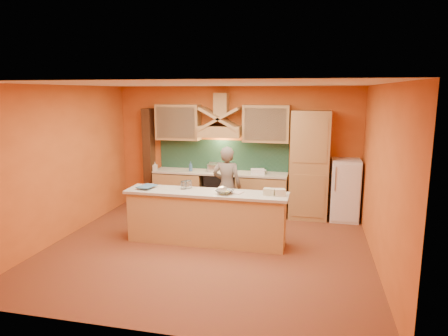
% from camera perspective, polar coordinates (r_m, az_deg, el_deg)
% --- Properties ---
extents(floor, '(5.50, 5.00, 0.01)m').
position_cam_1_polar(floor, '(7.06, -2.39, -11.47)').
color(floor, brown).
rests_on(floor, ground).
extents(ceiling, '(5.50, 5.00, 0.01)m').
position_cam_1_polar(ceiling, '(6.53, -2.59, 11.89)').
color(ceiling, white).
rests_on(ceiling, wall_back).
extents(wall_back, '(5.50, 0.02, 2.80)m').
position_cam_1_polar(wall_back, '(9.06, 1.69, 2.72)').
color(wall_back, orange).
rests_on(wall_back, floor).
extents(wall_front, '(5.50, 0.02, 2.80)m').
position_cam_1_polar(wall_front, '(4.37, -11.22, -6.42)').
color(wall_front, orange).
rests_on(wall_front, floor).
extents(wall_left, '(0.02, 5.00, 2.80)m').
position_cam_1_polar(wall_left, '(7.83, -22.28, 0.63)').
color(wall_left, orange).
rests_on(wall_left, floor).
extents(wall_right, '(0.02, 5.00, 2.80)m').
position_cam_1_polar(wall_right, '(6.51, 21.58, -1.27)').
color(wall_right, orange).
rests_on(wall_right, floor).
extents(base_cabinet_left, '(1.10, 0.60, 0.86)m').
position_cam_1_polar(base_cabinet_left, '(9.28, -6.31, -3.24)').
color(base_cabinet_left, tan).
rests_on(base_cabinet_left, floor).
extents(base_cabinet_right, '(1.10, 0.60, 0.86)m').
position_cam_1_polar(base_cabinet_right, '(8.86, 5.42, -3.91)').
color(base_cabinet_right, tan).
rests_on(base_cabinet_right, floor).
extents(counter_top, '(3.00, 0.62, 0.04)m').
position_cam_1_polar(counter_top, '(8.92, -0.59, -0.66)').
color(counter_top, beige).
rests_on(counter_top, base_cabinet_left).
extents(stove, '(0.60, 0.58, 0.90)m').
position_cam_1_polar(stove, '(9.02, -0.58, -3.46)').
color(stove, black).
rests_on(stove, floor).
extents(backsplash, '(3.00, 0.03, 0.70)m').
position_cam_1_polar(backsplash, '(9.13, -0.18, 1.84)').
color(backsplash, '#1B3D2D').
rests_on(backsplash, wall_back).
extents(range_hood, '(0.92, 0.50, 0.24)m').
position_cam_1_polar(range_hood, '(8.83, -0.53, 5.26)').
color(range_hood, tan).
rests_on(range_hood, wall_back).
extents(hood_chimney, '(0.30, 0.30, 0.50)m').
position_cam_1_polar(hood_chimney, '(8.89, -0.38, 9.05)').
color(hood_chimney, tan).
rests_on(hood_chimney, wall_back).
extents(upper_cabinet_left, '(1.00, 0.35, 0.80)m').
position_cam_1_polar(upper_cabinet_left, '(9.16, -6.55, 6.53)').
color(upper_cabinet_left, tan).
rests_on(upper_cabinet_left, wall_back).
extents(upper_cabinet_right, '(1.00, 0.35, 0.80)m').
position_cam_1_polar(upper_cabinet_right, '(8.71, 6.04, 6.32)').
color(upper_cabinet_right, tan).
rests_on(upper_cabinet_right, wall_back).
extents(pantry_column, '(0.80, 0.60, 2.30)m').
position_cam_1_polar(pantry_column, '(8.63, 12.10, 0.40)').
color(pantry_column, tan).
rests_on(pantry_column, floor).
extents(fridge, '(0.58, 0.60, 1.30)m').
position_cam_1_polar(fridge, '(8.76, 16.88, -3.02)').
color(fridge, white).
rests_on(fridge, floor).
extents(trim_column_left, '(0.20, 0.30, 2.30)m').
position_cam_1_polar(trim_column_left, '(9.56, -10.64, 1.46)').
color(trim_column_left, '#472816').
rests_on(trim_column_left, floor).
extents(island_body, '(2.80, 0.55, 0.88)m').
position_cam_1_polar(island_body, '(7.20, -2.56, -7.27)').
color(island_body, tan).
rests_on(island_body, floor).
extents(island_top, '(2.90, 0.62, 0.05)m').
position_cam_1_polar(island_top, '(7.07, -2.59, -3.58)').
color(island_top, beige).
rests_on(island_top, island_body).
extents(person, '(0.62, 0.43, 1.62)m').
position_cam_1_polar(person, '(8.03, 0.43, -2.62)').
color(person, '#70665B').
rests_on(person, floor).
extents(pot_large, '(0.31, 0.31, 0.16)m').
position_cam_1_polar(pot_large, '(8.95, -1.66, -0.09)').
color(pot_large, silver).
rests_on(pot_large, stove).
extents(pot_small, '(0.22, 0.22, 0.14)m').
position_cam_1_polar(pot_small, '(8.99, 0.50, -0.10)').
color(pot_small, silver).
rests_on(pot_small, stove).
extents(soap_bottle_a, '(0.11, 0.11, 0.21)m').
position_cam_1_polar(soap_bottle_a, '(9.12, -9.83, 0.23)').
color(soap_bottle_a, beige).
rests_on(soap_bottle_a, counter_top).
extents(soap_bottle_b, '(0.12, 0.12, 0.22)m').
position_cam_1_polar(soap_bottle_b, '(8.99, -4.79, 0.23)').
color(soap_bottle_b, '#335C8D').
rests_on(soap_bottle_b, counter_top).
extents(bowl_back, '(0.26, 0.26, 0.06)m').
position_cam_1_polar(bowl_back, '(8.82, 5.41, -0.49)').
color(bowl_back, silver).
rests_on(bowl_back, counter_top).
extents(dish_rack, '(0.33, 0.28, 0.10)m').
position_cam_1_polar(dish_rack, '(8.70, 4.83, -0.50)').
color(dish_rack, white).
rests_on(dish_rack, counter_top).
extents(book_lower, '(0.31, 0.35, 0.03)m').
position_cam_1_polar(book_lower, '(7.55, -11.66, -2.56)').
color(book_lower, '#B85D41').
rests_on(book_lower, island_top).
extents(book_upper, '(0.32, 0.39, 0.03)m').
position_cam_1_polar(book_upper, '(7.49, -11.73, -2.50)').
color(book_upper, teal).
rests_on(book_upper, island_top).
extents(jar_large, '(0.18, 0.18, 0.14)m').
position_cam_1_polar(jar_large, '(7.30, -5.19, -2.36)').
color(jar_large, white).
rests_on(jar_large, island_top).
extents(jar_small, '(0.14, 0.14, 0.14)m').
position_cam_1_polar(jar_small, '(7.27, -5.77, -2.44)').
color(jar_small, silver).
rests_on(jar_small, island_top).
extents(kitchen_scale, '(0.12, 0.12, 0.10)m').
position_cam_1_polar(kitchen_scale, '(6.90, -0.22, -3.29)').
color(kitchen_scale, white).
rests_on(kitchen_scale, island_top).
extents(mixing_bowl, '(0.39, 0.39, 0.07)m').
position_cam_1_polar(mixing_bowl, '(6.88, 0.07, -3.43)').
color(mixing_bowl, silver).
rests_on(mixing_bowl, island_top).
extents(cloth, '(0.30, 0.26, 0.02)m').
position_cam_1_polar(cloth, '(6.97, 1.57, -3.49)').
color(cloth, beige).
rests_on(cloth, island_top).
extents(grocery_bag_a, '(0.22, 0.19, 0.12)m').
position_cam_1_polar(grocery_bag_a, '(6.83, 7.96, -3.45)').
color(grocery_bag_a, beige).
rests_on(grocery_bag_a, island_top).
extents(grocery_bag_b, '(0.19, 0.16, 0.11)m').
position_cam_1_polar(grocery_bag_b, '(6.86, 6.45, -3.38)').
color(grocery_bag_b, beige).
rests_on(grocery_bag_b, island_top).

